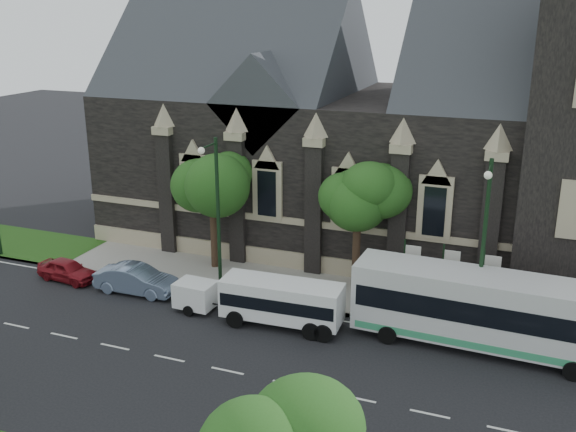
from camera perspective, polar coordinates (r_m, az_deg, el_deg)
The scene contains 15 objects.
ground at distance 29.89m, azimuth -5.35°, elevation -13.45°, with size 160.00×160.00×0.00m, color black.
sidewalk at distance 37.59m, azimuth 1.07°, elevation -6.33°, with size 80.00×5.00×0.15m, color gray.
museum at distance 42.65m, azimuth 12.02°, elevation 7.63°, with size 40.00×17.70×29.90m.
tree_walk_right at distance 35.82m, azimuth 6.62°, elevation 2.10°, with size 4.08×4.08×7.80m.
tree_walk_left at distance 38.95m, azimuth -6.32°, elevation 3.28°, with size 3.91×3.91×7.64m.
street_lamp_near at distance 31.63m, azimuth 16.86°, elevation -2.09°, with size 0.36×1.88×9.00m.
street_lamp_mid at distance 35.25m, azimuth -6.35°, elevation 0.65°, with size 0.36×1.88×9.00m.
banner_flag_left at distance 34.76m, azimuth 10.62°, elevation -4.60°, with size 0.90×0.10×4.00m.
banner_flag_center at distance 34.51m, azimuth 13.89°, elevation -5.00°, with size 0.90×0.10×4.00m.
banner_flag_right at distance 34.37m, azimuth 17.20°, elevation -5.39°, with size 0.90×0.10×4.00m.
tour_coach at distance 31.93m, azimuth 17.38°, elevation -7.96°, with size 12.84×3.32×3.72m.
shuttle_bus at distance 32.95m, azimuth -0.51°, elevation -7.46°, with size 6.26×2.46×2.39m.
box_trailer at distance 35.09m, azimuth -8.14°, elevation -6.86°, with size 3.03×1.78×1.60m.
sedan at distance 37.84m, azimuth -13.23°, elevation -5.48°, with size 1.68×4.81×1.58m, color slate.
car_far_red at distance 40.67m, azimuth -18.88°, elevation -4.53°, with size 1.54×3.83×1.30m, color maroon.
Camera 1 is at (11.64, -22.72, 15.54)m, focal length 40.31 mm.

